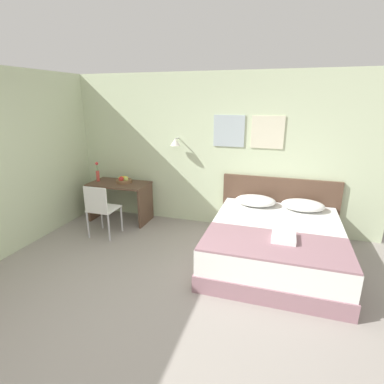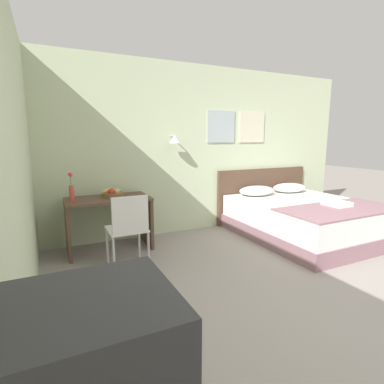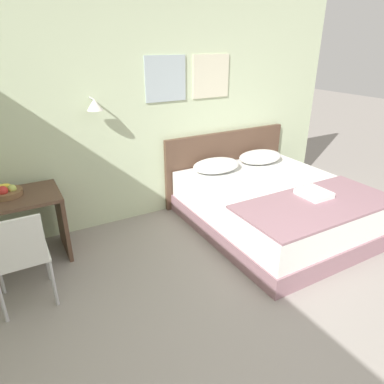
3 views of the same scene
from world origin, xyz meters
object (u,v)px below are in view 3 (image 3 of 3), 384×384
object	(u,v)px
pillow_right	(260,157)
fruit_bowl	(6,192)
desk	(4,220)
desk_chair	(20,254)
bed	(275,207)
folded_towel_near_foot	(314,193)
throw_blanket	(317,204)
pillow_left	(216,165)
headboard	(226,165)

from	to	relation	value
pillow_right	fruit_bowl	distance (m)	3.15
desk	desk_chair	bearing A→B (deg)	-83.71
bed	folded_towel_near_foot	world-z (taller)	folded_towel_near_foot
bed	pillow_right	xyz separation A→B (m)	(0.36, 0.76, 0.36)
pillow_right	desk	bearing A→B (deg)	-179.53
folded_towel_near_foot	desk	distance (m)	3.19
pillow_right	folded_towel_near_foot	world-z (taller)	pillow_right
throw_blanket	fruit_bowl	size ratio (longest dim) A/B	5.98
pillow_right	desk_chair	size ratio (longest dim) A/B	0.73
pillow_left	folded_towel_near_foot	world-z (taller)	pillow_left
folded_towel_near_foot	pillow_right	bearing A→B (deg)	77.76
pillow_left	folded_towel_near_foot	distance (m)	1.30
desk_chair	folded_towel_near_foot	bearing A→B (deg)	-8.46
headboard	folded_towel_near_foot	bearing A→B (deg)	-86.18
headboard	folded_towel_near_foot	distance (m)	1.52
pillow_right	desk_chair	xyz separation A→B (m)	(-3.13, -0.78, -0.10)
headboard	pillow_right	size ratio (longest dim) A/B	2.94
throw_blanket	folded_towel_near_foot	xyz separation A→B (m)	(0.10, 0.14, 0.04)
desk_chair	desk	bearing A→B (deg)	96.29
pillow_left	desk	xyz separation A→B (m)	(-2.49, -0.03, -0.13)
pillow_left	fruit_bowl	size ratio (longest dim) A/B	2.23
desk	fruit_bowl	size ratio (longest dim) A/B	3.75
desk	fruit_bowl	world-z (taller)	fruit_bowl
bed	folded_towel_near_foot	bearing A→B (deg)	-77.43
headboard	fruit_bowl	bearing A→B (deg)	-174.32
pillow_left	fruit_bowl	bearing A→B (deg)	179.40
desk_chair	fruit_bowl	distance (m)	0.84
throw_blanket	fruit_bowl	world-z (taller)	fruit_bowl
headboard	throw_blanket	distance (m)	1.66
pillow_left	bed	bearing A→B (deg)	-64.34
bed	throw_blanket	xyz separation A→B (m)	(0.00, -0.60, 0.29)
bed	pillow_left	distance (m)	0.91
desk	bed	bearing A→B (deg)	-14.37
desk_chair	fruit_bowl	xyz separation A→B (m)	(-0.01, 0.81, 0.24)
bed	desk	world-z (taller)	desk
headboard	fruit_bowl	world-z (taller)	headboard
headboard	desk	xyz separation A→B (m)	(-2.85, -0.33, 0.02)
throw_blanket	folded_towel_near_foot	size ratio (longest dim) A/B	5.43
desk	desk_chair	distance (m)	0.76
headboard	folded_towel_near_foot	size ratio (longest dim) A/B	5.97
folded_towel_near_foot	desk	world-z (taller)	desk
throw_blanket	desk_chair	distance (m)	2.83
throw_blanket	desk	bearing A→B (deg)	155.03
folded_towel_near_foot	throw_blanket	bearing A→B (deg)	-125.06
desk_chair	fruit_bowl	bearing A→B (deg)	90.76
desk	headboard	bearing A→B (deg)	6.57
desk	folded_towel_near_foot	bearing A→B (deg)	-21.85
pillow_right	fruit_bowl	bearing A→B (deg)	179.54
pillow_right	folded_towel_near_foot	distance (m)	1.24
pillow_left	throw_blanket	distance (m)	1.41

